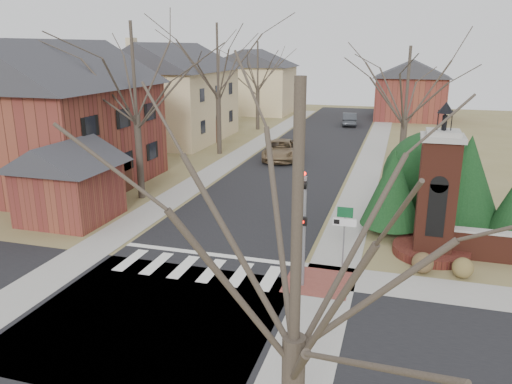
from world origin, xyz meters
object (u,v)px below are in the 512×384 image
(brick_gate_monument, at_px, (436,206))
(pickup_truck, at_px, (281,150))
(traffic_signal_pole, at_px, (304,220))
(sign_post, at_px, (344,227))
(distant_car, at_px, (349,119))

(brick_gate_monument, distance_m, pickup_truck, 19.52)
(traffic_signal_pole, distance_m, sign_post, 2.02)
(pickup_truck, bearing_deg, traffic_signal_pole, -81.54)
(pickup_truck, bearing_deg, distant_car, 73.14)
(sign_post, distance_m, distant_car, 38.79)
(pickup_truck, bearing_deg, brick_gate_monument, -64.42)
(traffic_signal_pole, xyz_separation_m, distant_car, (-2.70, 39.98, -1.88))
(sign_post, bearing_deg, brick_gate_monument, 41.42)
(traffic_signal_pole, relative_size, brick_gate_monument, 0.69)
(brick_gate_monument, xyz_separation_m, distant_car, (-7.40, 35.56, -1.46))
(sign_post, relative_size, brick_gate_monument, 0.42)
(traffic_signal_pole, height_order, distant_car, traffic_signal_pole)
(brick_gate_monument, bearing_deg, distant_car, 101.76)
(traffic_signal_pole, height_order, brick_gate_monument, brick_gate_monument)
(sign_post, distance_m, brick_gate_monument, 4.55)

